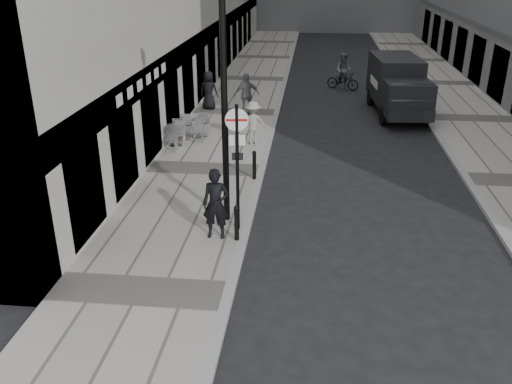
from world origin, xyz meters
TOP-DOWN VIEW (x-y plane):
  - sidewalk at (-2.00, 18.00)m, footprint 4.00×60.00m
  - far_sidewalk at (9.00, 18.00)m, footprint 4.00×60.00m
  - walking_man at (-0.71, 5.39)m, footprint 0.70×0.46m
  - sign_post at (-0.20, 5.92)m, footprint 0.60×0.13m
  - lamppost at (-0.60, 6.48)m, footprint 0.30×0.30m
  - bollard_near at (-0.15, 5.27)m, footprint 0.12×0.12m
  - bollard_far at (-0.15, 9.56)m, footprint 0.12×0.12m
  - panel_van at (5.67, 18.83)m, footprint 2.48×5.67m
  - cyclist at (3.36, 23.73)m, footprint 1.99×1.38m
  - pedestrian_a at (-1.34, 17.31)m, footprint 1.25×0.84m
  - pedestrian_b at (-0.60, 13.23)m, footprint 1.22×0.87m
  - pedestrian_c at (-3.32, 18.31)m, footprint 0.98×0.73m
  - cafe_table_near at (-2.80, 13.86)m, footprint 0.71×1.60m
  - cafe_table_mid at (-3.60, 12.63)m, footprint 0.76×1.71m
  - cafe_table_far at (-3.44, 13.37)m, footprint 0.74×1.68m

SIDE VIEW (x-z plane):
  - sidewalk at x=-2.00m, z-range 0.00..0.12m
  - far_sidewalk at x=9.00m, z-range 0.00..0.12m
  - bollard_near at x=-0.15m, z-range 0.12..1.04m
  - cafe_table_near at x=-2.80m, z-range 0.13..1.04m
  - bollard_far at x=-0.15m, z-range 0.12..1.04m
  - cafe_table_far at x=-3.44m, z-range 0.13..1.08m
  - cafe_table_mid at x=-3.60m, z-range 0.13..1.10m
  - cyclist at x=3.36m, z-range -0.22..1.81m
  - pedestrian_b at x=-0.60m, z-range 0.12..1.83m
  - pedestrian_c at x=-3.32m, z-range 0.12..1.95m
  - walking_man at x=-0.71m, z-range 0.12..2.03m
  - pedestrian_a at x=-1.34m, z-range 0.12..2.10m
  - panel_van at x=5.67m, z-range 0.16..2.77m
  - sign_post at x=-0.20m, z-range 0.61..4.10m
  - lamppost at x=-0.60m, z-range 0.50..7.22m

